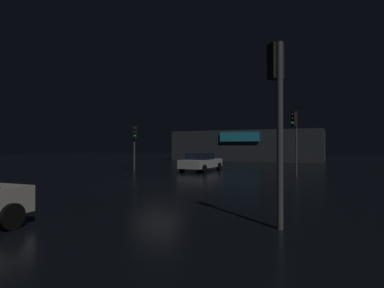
{
  "coord_description": "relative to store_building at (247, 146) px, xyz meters",
  "views": [
    {
      "loc": [
        8.64,
        -14.21,
        1.95
      ],
      "look_at": [
        -1.43,
        7.36,
        2.16
      ],
      "focal_mm": 28.66,
      "sensor_mm": 36.0,
      "label": 1
    }
  ],
  "objects": [
    {
      "name": "car_near",
      "position": [
        1.77,
        -20.83,
        -1.32
      ],
      "size": [
        2.11,
        4.58,
        1.45
      ],
      "color": "silver",
      "rests_on": "ground"
    },
    {
      "name": "traffic_signal_cross_right",
      "position": [
        10.04,
        -35.39,
        1.04
      ],
      "size": [
        0.43,
        0.42,
        4.43
      ],
      "color": "#595B60",
      "rests_on": "ground"
    },
    {
      "name": "ground_plane",
      "position": [
        2.65,
        -28.69,
        -2.07
      ],
      "size": [
        120.0,
        120.0,
        0.0
      ],
      "primitive_type": "plane",
      "color": "black"
    },
    {
      "name": "traffic_signal_main",
      "position": [
        -4.04,
        -21.56,
        0.54
      ],
      "size": [
        0.42,
        0.42,
        3.65
      ],
      "color": "#595B60",
      "rests_on": "ground"
    },
    {
      "name": "traffic_signal_opposite",
      "position": [
        8.92,
        -22.04,
        1.17
      ],
      "size": [
        0.42,
        0.42,
        4.23
      ],
      "color": "#595B60",
      "rests_on": "ground"
    },
    {
      "name": "store_building",
      "position": [
        0.0,
        0.0,
        0.0
      ],
      "size": [
        20.21,
        8.35,
        4.13
      ],
      "color": "#33383D",
      "rests_on": "ground"
    }
  ]
}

